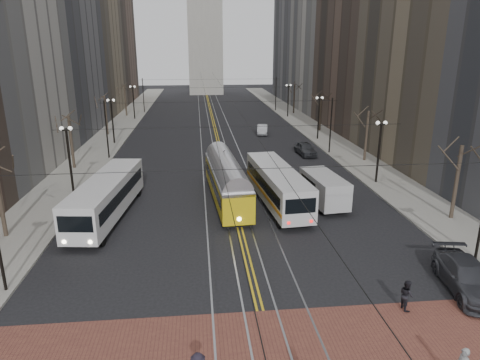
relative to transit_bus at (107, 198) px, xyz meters
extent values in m
plane|color=black|center=(9.56, -11.94, -1.50)|extent=(260.00, 260.00, 0.00)
cube|color=gray|center=(-5.44, 33.06, -1.43)|extent=(5.00, 140.00, 0.15)
cube|color=gray|center=(24.56, 33.06, -1.43)|extent=(5.00, 140.00, 0.15)
cube|color=brown|center=(9.56, -15.94, -1.49)|extent=(25.00, 6.00, 0.01)
cube|color=gray|center=(9.56, 33.06, -1.50)|extent=(4.80, 130.00, 0.02)
cube|color=gold|center=(9.56, 33.06, -1.49)|extent=(0.42, 130.00, 0.01)
cube|color=slate|center=(-15.94, 34.06, 15.50)|extent=(16.00, 20.00, 34.00)
cube|color=brown|center=(-15.94, 74.06, 18.50)|extent=(16.00, 20.00, 40.00)
cube|color=brown|center=(35.06, 34.06, 15.50)|extent=(16.00, 20.00, 34.00)
cube|color=slate|center=(35.06, 74.06, 18.50)|extent=(16.00, 20.00, 40.00)
cylinder|color=black|center=(-4.14, 6.06, 1.30)|extent=(0.20, 0.20, 5.60)
cylinder|color=black|center=(-4.14, 26.06, 1.30)|extent=(0.20, 0.20, 5.60)
cylinder|color=black|center=(-4.14, 46.06, 1.30)|extent=(0.20, 0.20, 5.60)
cylinder|color=black|center=(23.26, 6.06, 1.30)|extent=(0.20, 0.20, 5.60)
cylinder|color=black|center=(23.26, 26.06, 1.30)|extent=(0.20, 0.20, 5.60)
cylinder|color=black|center=(23.26, 46.06, 1.30)|extent=(0.20, 0.20, 5.60)
cylinder|color=#382D23|center=(-6.14, -2.94, 1.30)|extent=(0.28, 0.28, 5.60)
cylinder|color=#382D23|center=(-6.14, 14.06, 1.30)|extent=(0.28, 0.28, 5.60)
cylinder|color=#382D23|center=(-6.14, 32.06, 1.30)|extent=(0.28, 0.28, 5.60)
cylinder|color=#382D23|center=(-6.14, 50.06, 1.30)|extent=(0.28, 0.28, 5.60)
cylinder|color=#382D23|center=(25.26, -2.94, 1.30)|extent=(0.28, 0.28, 5.60)
cylinder|color=#382D23|center=(25.26, 14.06, 1.30)|extent=(0.28, 0.28, 5.60)
cylinder|color=#382D23|center=(25.26, 32.06, 1.30)|extent=(0.28, 0.28, 5.60)
cylinder|color=#382D23|center=(25.26, 50.06, 1.30)|extent=(0.28, 0.28, 5.60)
cylinder|color=black|center=(8.06, 33.06, 4.50)|extent=(0.03, 120.00, 0.03)
cylinder|color=black|center=(11.06, 33.06, 4.50)|extent=(0.03, 120.00, 0.03)
cylinder|color=black|center=(-3.34, 18.06, 1.80)|extent=(0.16, 0.16, 6.60)
cylinder|color=black|center=(-3.34, 54.06, 1.80)|extent=(0.16, 0.16, 6.60)
cylinder|color=black|center=(22.46, 18.06, 1.80)|extent=(0.16, 0.16, 6.60)
cylinder|color=black|center=(22.46, 54.06, 1.80)|extent=(0.16, 0.16, 6.60)
cube|color=silver|center=(0.00, 0.00, 0.00)|extent=(3.87, 12.22, 3.00)
cube|color=gold|center=(9.06, 2.71, -0.04)|extent=(3.12, 12.50, 2.92)
cube|color=silver|center=(13.02, 1.44, 0.00)|extent=(3.53, 11.70, 3.01)
cube|color=#BEBEBE|center=(16.69, 0.89, -0.25)|extent=(2.77, 5.87, 2.51)
imported|color=#383A3F|center=(19.40, 17.61, -0.75)|extent=(2.09, 4.52, 1.50)
imported|color=#B4B6BC|center=(16.27, 30.70, -0.82)|extent=(2.11, 4.34, 1.37)
imported|color=#383A3F|center=(20.52, -12.18, -0.71)|extent=(3.03, 5.70, 1.57)
imported|color=black|center=(16.60, -13.44, -0.73)|extent=(0.62, 0.77, 1.52)
camera|label=1|loc=(6.80, -30.56, 10.66)|focal=32.00mm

